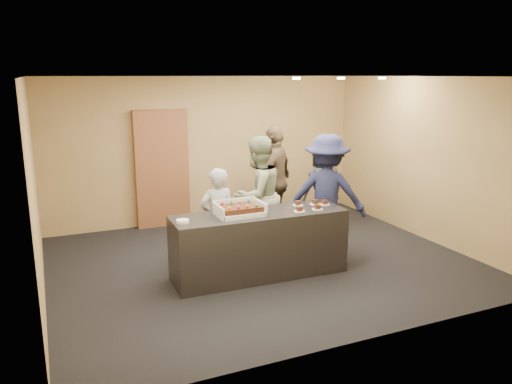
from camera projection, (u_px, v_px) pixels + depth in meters
room at (262, 173)px, 7.15m from camera, size 6.04×6.00×2.70m
serving_counter at (259, 244)px, 6.86m from camera, size 2.42×0.76×0.90m
storage_cabinet at (162, 169)px, 9.02m from camera, size 0.96×0.15×2.12m
cake_box at (239, 212)px, 6.65m from camera, size 0.62×0.43×0.18m
sheet_cake at (240, 208)px, 6.62m from camera, size 0.53×0.37×0.11m
plate_stack at (183, 221)px, 6.30m from camera, size 0.16×0.16×0.04m
slice_a at (299, 210)px, 6.81m from camera, size 0.15×0.15×0.07m
slice_b at (298, 204)px, 7.13m from camera, size 0.15×0.15×0.07m
slice_c at (318, 208)px, 6.92m from camera, size 0.15×0.15×0.07m
slice_d at (315, 203)px, 7.19m from camera, size 0.15×0.15×0.07m
slice_e at (325, 203)px, 7.18m from camera, size 0.15×0.15×0.07m
person_server_grey at (217, 218)px, 7.09m from camera, size 0.56×0.39×1.46m
person_sage_man at (257, 196)px, 7.63m from camera, size 1.08×0.98×1.83m
person_navy_man at (326, 195)px, 7.66m from camera, size 1.38×1.23×1.86m
person_brown_extra at (275, 181)px, 8.58m from camera, size 1.13×1.08×1.89m
person_dark_suit at (324, 187)px, 8.74m from camera, size 0.81×0.55×1.60m
ceiling_spotlights at (341, 78)px, 7.92m from camera, size 1.72×0.12×0.03m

